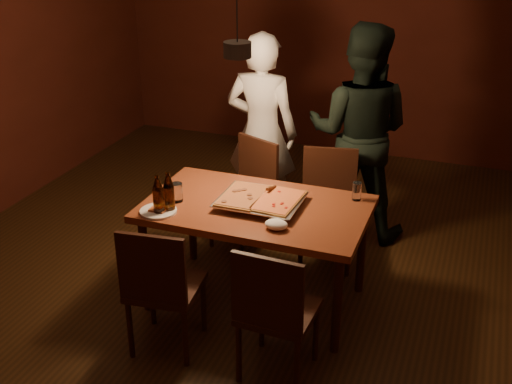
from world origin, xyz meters
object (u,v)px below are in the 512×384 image
(chair_near_right, at_px, (274,304))
(pendant_lamp, at_px, (237,48))
(dining_table, at_px, (256,215))
(chair_far_right, at_px, (328,196))
(diner_white, at_px, (262,132))
(chair_far_left, at_px, (249,184))
(beer_bottle_a, at_px, (158,195))
(plate_slice, at_px, (158,211))
(chair_near_left, at_px, (160,279))
(pizza_tray, at_px, (260,202))
(diner_dark, at_px, (359,133))
(beer_bottle_b, at_px, (169,192))

(chair_near_right, distance_m, pendant_lamp, 1.64)
(dining_table, bearing_deg, pendant_lamp, 138.05)
(chair_far_right, relative_size, diner_white, 0.29)
(chair_far_left, distance_m, beer_bottle_a, 1.18)
(plate_slice, height_order, diner_white, diner_white)
(chair_near_left, bearing_deg, plate_slice, 110.80)
(chair_far_right, height_order, beer_bottle_a, beer_bottle_a)
(chair_far_right, relative_size, chair_near_right, 1.02)
(pizza_tray, distance_m, pendant_lamp, 1.02)
(chair_far_left, distance_m, chair_near_left, 1.52)
(plate_slice, bearing_deg, pendant_lamp, 52.22)
(beer_bottle_a, height_order, pendant_lamp, pendant_lamp)
(pizza_tray, height_order, diner_dark, diner_dark)
(chair_far_right, height_order, diner_dark, diner_dark)
(chair_near_left, relative_size, chair_near_right, 1.00)
(chair_far_left, distance_m, plate_slice, 1.13)
(chair_far_left, bearing_deg, pizza_tray, 139.57)
(chair_near_right, bearing_deg, dining_table, 119.43)
(chair_near_left, distance_m, beer_bottle_a, 0.58)
(pizza_tray, relative_size, beer_bottle_a, 2.01)
(dining_table, xyz_separation_m, chair_near_right, (0.39, -0.75, -0.14))
(pizza_tray, height_order, diner_white, diner_white)
(diner_white, bearing_deg, chair_far_left, 94.60)
(beer_bottle_a, xyz_separation_m, diner_dark, (0.97, 1.62, 0.01))
(dining_table, distance_m, beer_bottle_a, 0.68)
(chair_far_right, relative_size, plate_slice, 2.03)
(beer_bottle_b, bearing_deg, pizza_tray, 28.51)
(beer_bottle_a, bearing_deg, pendant_lamp, 54.50)
(beer_bottle_a, distance_m, diner_dark, 1.89)
(chair_far_left, relative_size, diner_dark, 0.31)
(chair_near_right, height_order, pizza_tray, chair_near_right)
(chair_far_left, bearing_deg, plate_slice, 101.72)
(chair_near_right, distance_m, beer_bottle_b, 1.07)
(diner_dark, bearing_deg, beer_bottle_a, 58.14)
(chair_near_left, relative_size, beer_bottle_a, 1.78)
(diner_white, xyz_separation_m, pendant_lamp, (0.18, -0.98, 0.92))
(chair_far_left, relative_size, chair_near_right, 1.14)
(dining_table, bearing_deg, diner_white, 107.97)
(chair_far_right, distance_m, chair_near_right, 1.52)
(chair_near_right, height_order, diner_dark, diner_dark)
(beer_bottle_b, height_order, plate_slice, beer_bottle_b)
(chair_near_right, height_order, plate_slice, chair_near_right)
(dining_table, relative_size, beer_bottle_a, 5.49)
(chair_far_left, xyz_separation_m, pizza_tray, (0.37, -0.75, 0.24))
(dining_table, relative_size, chair_near_right, 3.09)
(beer_bottle_a, xyz_separation_m, diner_white, (0.18, 1.49, -0.04))
(diner_dark, bearing_deg, chair_far_right, 77.66)
(dining_table, bearing_deg, chair_near_right, -62.93)
(plate_slice, bearing_deg, dining_table, 29.20)
(beer_bottle_a, bearing_deg, beer_bottle_b, 54.50)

